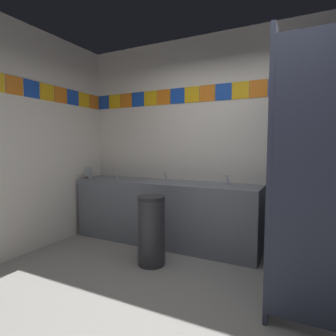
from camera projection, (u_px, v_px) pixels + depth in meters
The scene contains 9 objects.
ground_plane at pixel (189, 319), 2.12m from camera, with size 10.10×10.10×0.00m, color gray.
wall_back at pixel (240, 140), 3.55m from camera, with size 4.59×0.09×2.81m.
vanity_counter at pixel (163, 212), 3.76m from camera, with size 2.58×0.56×0.85m.
faucet_left at pixel (116, 174), 4.19m from camera, with size 0.04×0.10×0.14m.
faucet_center at pixel (166, 177), 3.81m from camera, with size 0.04×0.10×0.14m.
faucet_right at pixel (228, 181), 3.42m from camera, with size 0.04×0.10×0.14m.
soap_dispenser at pixel (89, 173), 4.10m from camera, with size 0.09×0.09×0.16m.
stall_divider at pixel (296, 174), 2.32m from camera, with size 0.92×1.51×2.19m.
trash_bin at pixel (151, 230), 3.07m from camera, with size 0.31×0.31×0.78m.
Camera 1 is at (0.76, -1.88, 1.33)m, focal length 29.33 mm.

